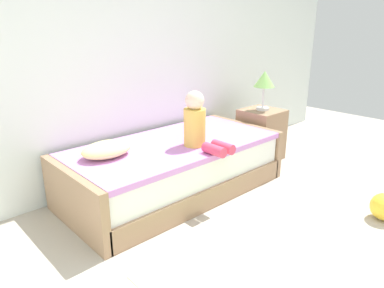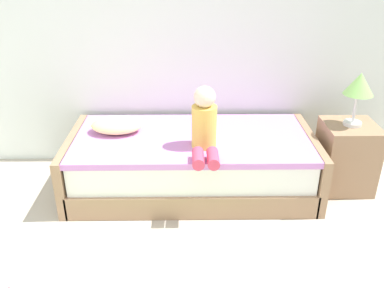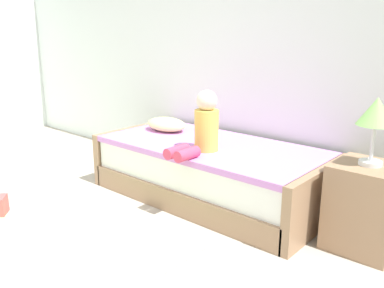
{
  "view_description": "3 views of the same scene",
  "coord_description": "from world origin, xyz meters",
  "views": [
    {
      "loc": [
        -1.76,
        -0.44,
        1.56
      ],
      "look_at": [
        0.26,
        1.75,
        0.55
      ],
      "focal_mm": 33.35,
      "sensor_mm": 36.0,
      "label": 1
    },
    {
      "loc": [
        0.22,
        -1.14,
        1.97
      ],
      "look_at": [
        0.26,
        1.75,
        0.55
      ],
      "focal_mm": 38.22,
      "sensor_mm": 36.0,
      "label": 2
    },
    {
      "loc": [
        2.39,
        -0.69,
        1.44
      ],
      "look_at": [
        0.26,
        1.75,
        0.55
      ],
      "focal_mm": 37.86,
      "sensor_mm": 36.0,
      "label": 3
    }
  ],
  "objects": [
    {
      "name": "wall_rear",
      "position": [
        0.0,
        2.6,
        1.45
      ],
      "size": [
        7.2,
        0.1,
        2.9
      ],
      "primitive_type": "cube",
      "color": "silver",
      "rests_on": "ground"
    },
    {
      "name": "pillow",
      "position": [
        -0.39,
        2.1,
        0.56
      ],
      "size": [
        0.44,
        0.3,
        0.13
      ],
      "primitive_type": "ellipsoid",
      "color": "#F2E58C",
      "rests_on": "bed"
    },
    {
      "name": "table_lamp",
      "position": [
        1.61,
        1.99,
        0.94
      ],
      "size": [
        0.24,
        0.24,
        0.45
      ],
      "color": "silver",
      "rests_on": "nightstand"
    },
    {
      "name": "nightstand",
      "position": [
        1.61,
        1.99,
        0.3
      ],
      "size": [
        0.44,
        0.44,
        0.6
      ],
      "primitive_type": "cube",
      "color": "#997556",
      "rests_on": "ground"
    },
    {
      "name": "child_figure",
      "position": [
        0.35,
        1.77,
        0.7
      ],
      "size": [
        0.2,
        0.51,
        0.5
      ],
      "color": "gold",
      "rests_on": "bed"
    },
    {
      "name": "bed",
      "position": [
        0.26,
        2.0,
        0.25
      ],
      "size": [
        2.11,
        1.0,
        0.5
      ],
      "color": "#997556",
      "rests_on": "ground"
    }
  ]
}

